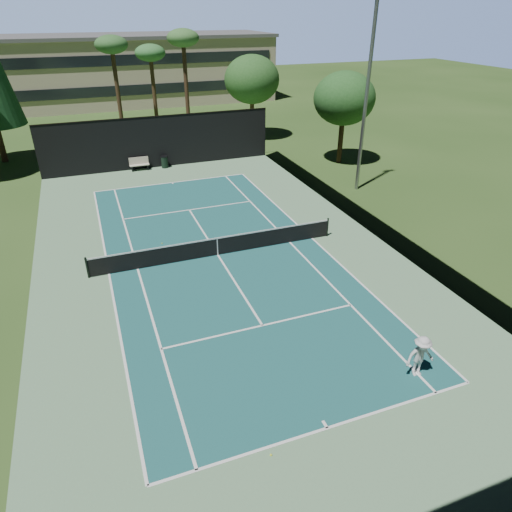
{
  "coord_description": "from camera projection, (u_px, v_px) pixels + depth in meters",
  "views": [
    {
      "loc": [
        -5.48,
        -20.22,
        11.39
      ],
      "look_at": [
        1.0,
        -3.0,
        1.3
      ],
      "focal_mm": 32.0,
      "sensor_mm": 36.0,
      "label": 1
    }
  ],
  "objects": [
    {
      "name": "tennis_ball_c",
      "position": [
        239.0,
        234.0,
        25.86
      ],
      "size": [
        0.07,
        0.07,
        0.07
      ],
      "primitive_type": "sphere",
      "color": "#B6CB2E",
      "rests_on": "ground"
    },
    {
      "name": "ground",
      "position": [
        218.0,
        255.0,
        23.76
      ],
      "size": [
        160.0,
        160.0,
        0.0
      ],
      "primitive_type": "plane",
      "color": "#2C491B",
      "rests_on": "ground"
    },
    {
      "name": "park_bench",
      "position": [
        139.0,
        163.0,
        35.84
      ],
      "size": [
        1.5,
        0.45,
        1.02
      ],
      "color": "beige",
      "rests_on": "ground"
    },
    {
      "name": "trash_bin",
      "position": [
        165.0,
        162.0,
        36.42
      ],
      "size": [
        0.56,
        0.56,
        0.95
      ],
      "color": "black",
      "rests_on": "ground"
    },
    {
      "name": "apron_slab",
      "position": [
        218.0,
        255.0,
        23.76
      ],
      "size": [
        18.0,
        32.0,
        0.01
      ],
      "primitive_type": "cube",
      "color": "#638E65",
      "rests_on": "ground"
    },
    {
      "name": "fence",
      "position": [
        216.0,
        220.0,
        22.85
      ],
      "size": [
        18.04,
        32.05,
        4.03
      ],
      "color": "black",
      "rests_on": "ground"
    },
    {
      "name": "tennis_ball_a",
      "position": [
        271.0,
        455.0,
        13.14
      ],
      "size": [
        0.07,
        0.07,
        0.07
      ],
      "primitive_type": "sphere",
      "color": "#E4F036",
      "rests_on": "ground"
    },
    {
      "name": "court_surface",
      "position": [
        218.0,
        255.0,
        23.75
      ],
      "size": [
        10.97,
        23.77,
        0.01
      ],
      "primitive_type": "cube",
      "color": "#1B5656",
      "rests_on": "ground"
    },
    {
      "name": "palm_a",
      "position": [
        112.0,
        49.0,
        38.9
      ],
      "size": [
        2.8,
        2.8,
        9.32
      ],
      "color": "#44301D",
      "rests_on": "ground"
    },
    {
      "name": "tennis_ball_b",
      "position": [
        174.0,
        257.0,
        23.56
      ],
      "size": [
        0.06,
        0.06,
        0.06
      ],
      "primitive_type": "sphere",
      "color": "gold",
      "rests_on": "ground"
    },
    {
      "name": "court_lines",
      "position": [
        218.0,
        255.0,
        23.75
      ],
      "size": [
        11.07,
        23.87,
        0.01
      ],
      "color": "white",
      "rests_on": "ground"
    },
    {
      "name": "tennis_net",
      "position": [
        217.0,
        246.0,
        23.49
      ],
      "size": [
        12.9,
        0.1,
        1.1
      ],
      "color": "black",
      "rests_on": "ground"
    },
    {
      "name": "palm_b",
      "position": [
        150.0,
        56.0,
        42.02
      ],
      "size": [
        2.8,
        2.8,
        8.42
      ],
      "color": "#47321E",
      "rests_on": "ground"
    },
    {
      "name": "decid_tree_a",
      "position": [
        252.0,
        80.0,
        42.29
      ],
      "size": [
        5.12,
        5.12,
        7.62
      ],
      "color": "#4A3420",
      "rests_on": "ground"
    },
    {
      "name": "light_pole",
      "position": [
        367.0,
        94.0,
        29.28
      ],
      "size": [
        0.9,
        0.25,
        12.22
      ],
      "color": "gray",
      "rests_on": "ground"
    },
    {
      "name": "player",
      "position": [
        420.0,
        356.0,
        15.69
      ],
      "size": [
        1.1,
        0.69,
        1.62
      ],
      "primitive_type": "imported",
      "rotation": [
        0.0,
        0.0,
        -0.09
      ],
      "color": "silver",
      "rests_on": "ground"
    },
    {
      "name": "decid_tree_b",
      "position": [
        344.0,
        99.0,
        35.49
      ],
      "size": [
        4.8,
        4.8,
        7.14
      ],
      "color": "#422D1C",
      "rests_on": "ground"
    },
    {
      "name": "campus_building",
      "position": [
        117.0,
        69.0,
        59.47
      ],
      "size": [
        40.5,
        12.5,
        8.3
      ],
      "color": "#BFB094",
      "rests_on": "ground"
    },
    {
      "name": "palm_c",
      "position": [
        183.0,
        43.0,
        39.73
      ],
      "size": [
        2.8,
        2.8,
        9.77
      ],
      "color": "#432D1D",
      "rests_on": "ground"
    },
    {
      "name": "tennis_ball_d",
      "position": [
        162.0,
        243.0,
        24.88
      ],
      "size": [
        0.07,
        0.07,
        0.07
      ],
      "primitive_type": "sphere",
      "color": "#C3DB31",
      "rests_on": "ground"
    }
  ]
}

